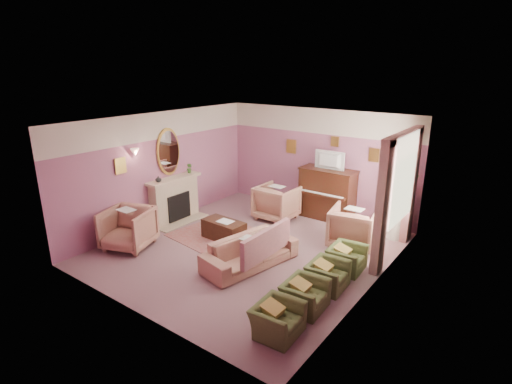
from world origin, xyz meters
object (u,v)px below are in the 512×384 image
Objects in this scene: floral_armchair_right at (353,225)px; olive_chair_c at (328,271)px; coffee_table at (224,230)px; sofa at (250,247)px; television at (328,159)px; olive_chair_a at (278,315)px; floral_armchair_front at (128,226)px; olive_chair_d at (347,255)px; side_table at (394,223)px; piano at (327,194)px; floral_armchair_left at (277,201)px; olive_chair_b at (305,291)px.

olive_chair_c is (0.34, -1.88, -0.18)m from floral_armchair_right.
sofa reaches higher than coffee_table.
television is 0.40× the size of sofa.
olive_chair_a is (1.63, -1.47, -0.09)m from sofa.
coffee_table is at bearing 48.42° from floral_armchair_front.
olive_chair_c and olive_chair_d have the same top height.
olive_chair_c is 1.06× the size of side_table.
coffee_table is at bearing 170.55° from olive_chair_c.
floral_armchair_right reaches higher than olive_chair_a.
olive_chair_d reaches higher than coffee_table.
piano is 1.40× the size of floral_armchair_right.
sofa is 2.02× the size of floral_armchair_front.
side_table is at bearing 41.85° from floral_armchair_front.
side_table is (3.12, 2.47, 0.12)m from coffee_table.
side_table is (1.84, -0.17, -0.30)m from piano.
piano is at bearing 174.69° from side_table.
floral_armchair_left is at bearing -142.24° from television.
television is at bearing 37.76° from floral_armchair_left.
side_table is at bearing 85.42° from olive_chair_c.
floral_armchair_left is 3.77m from floral_armchair_front.
olive_chair_b is at bearing 90.00° from olive_chair_a.
floral_armchair_left and floral_armchair_right have the same top height.
olive_chair_a is at bearing -36.31° from coffee_table.
olive_chair_a is at bearing -7.21° from floral_armchair_front.
piano reaches higher than side_table.
coffee_table is at bearing -98.32° from floral_armchair_left.
floral_armchair_front is 4.30m from olive_chair_b.
sofa reaches higher than side_table.
coffee_table is (-1.28, -2.59, -1.38)m from television.
floral_armchair_left reaches higher than side_table.
sofa is at bearing -90.45° from television.
side_table reaches higher than olive_chair_d.
olive_chair_a is 2.46m from olive_chair_d.
olive_chair_c is (2.62, -2.29, -0.18)m from floral_armchair_left.
floral_armchair_front is 6.07m from side_table.
sofa is 2.02× the size of floral_armchair_left.
television is at bearing 125.47° from olive_chair_d.
coffee_table is 2.13m from floral_armchair_front.
olive_chair_a is at bearing -90.00° from olive_chair_c.
olive_chair_c is (1.61, -3.07, -1.28)m from television.
olive_chair_b is (2.89, -1.30, 0.10)m from coffee_table.
floral_armchair_right and floral_armchair_front have the same top height.
piano is 5.04m from olive_chair_a.
piano is 1.32m from floral_armchair_left.
piano is 3.30m from sofa.
olive_chair_d is at bearing 6.72° from coffee_table.
sofa is at bearing -148.81° from olive_chair_d.
olive_chair_a is at bearing -90.00° from olive_chair_d.
floral_armchair_left is at bearing 138.90° from olive_chair_c.
sofa reaches higher than olive_chair_a.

